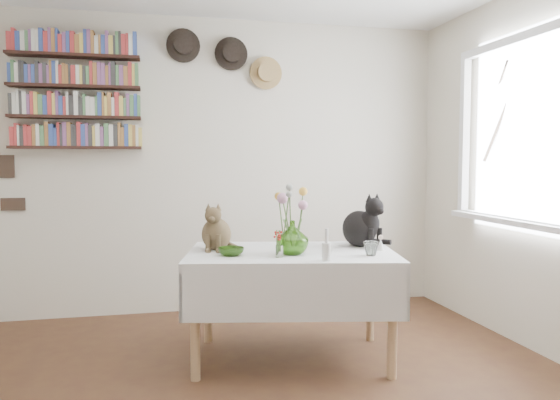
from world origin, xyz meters
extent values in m
cube|color=beige|center=(0.00, 2.27, 1.25)|extent=(4.04, 0.04, 2.54)
cube|color=white|center=(1.97, 0.80, 1.50)|extent=(0.01, 1.40, 1.20)
cube|color=white|center=(1.97, 0.80, 2.13)|extent=(0.06, 1.52, 0.06)
cube|color=white|center=(1.97, 0.80, 0.87)|extent=(0.06, 1.52, 0.06)
cube|color=white|center=(1.97, 1.53, 1.50)|extent=(0.06, 0.06, 1.20)
cube|color=white|center=(1.94, 0.80, 0.87)|extent=(0.12, 1.50, 0.04)
cube|color=white|center=(0.36, 0.93, 0.68)|extent=(1.47, 1.10, 0.06)
cylinder|color=tan|center=(-0.28, 0.71, 0.33)|extent=(0.06, 0.06, 0.65)
cylinder|color=tan|center=(0.86, 0.48, 0.33)|extent=(0.06, 0.06, 0.65)
cylinder|color=tan|center=(-0.14, 1.39, 0.33)|extent=(0.06, 0.06, 0.65)
cylinder|color=tan|center=(1.00, 1.15, 0.33)|extent=(0.06, 0.06, 0.65)
imported|color=#73B742|center=(0.33, 0.82, 0.82)|extent=(0.21, 0.21, 0.21)
imported|color=#73B742|center=(-0.05, 0.86, 0.73)|extent=(0.18, 0.18, 0.05)
imported|color=white|center=(0.79, 0.66, 0.75)|extent=(0.11, 0.11, 0.09)
cylinder|color=white|center=(0.47, 0.56, 0.76)|extent=(0.05, 0.05, 0.11)
cylinder|color=white|center=(0.47, 0.56, 0.86)|extent=(0.02, 0.02, 0.08)
cylinder|color=white|center=(0.23, 0.73, 0.75)|extent=(0.05, 0.05, 0.07)
cone|color=white|center=(0.93, 0.83, 0.75)|extent=(0.05, 0.05, 0.08)
sphere|color=beige|center=(0.93, 0.83, 0.80)|extent=(0.03, 0.03, 0.03)
cylinder|color=#4C7233|center=(0.30, 0.83, 0.91)|extent=(0.01, 0.01, 0.30)
sphere|color=#D893B9|center=(0.30, 0.83, 1.06)|extent=(0.07, 0.07, 0.07)
cylinder|color=#4C7233|center=(0.37, 0.80, 0.89)|extent=(0.01, 0.01, 0.26)
sphere|color=#D893B9|center=(0.37, 0.80, 1.02)|extent=(0.06, 0.06, 0.06)
cylinder|color=#4C7233|center=(0.39, 0.85, 0.93)|extent=(0.01, 0.01, 0.34)
sphere|color=yellow|center=(0.39, 0.85, 1.10)|extent=(0.06, 0.06, 0.06)
cylinder|color=#4C7233|center=(0.27, 0.86, 0.91)|extent=(0.01, 0.01, 0.31)
sphere|color=yellow|center=(0.27, 0.86, 1.07)|extent=(0.05, 0.05, 0.05)
cylinder|color=#4C7233|center=(0.33, 0.87, 0.94)|extent=(0.01, 0.01, 0.37)
sphere|color=#999E93|center=(0.33, 0.87, 1.13)|extent=(0.04, 0.04, 0.04)
cylinder|color=#4C7233|center=(0.28, 0.79, 0.92)|extent=(0.01, 0.01, 0.33)
sphere|color=#999E93|center=(0.28, 0.79, 1.09)|extent=(0.04, 0.04, 0.04)
cube|color=black|center=(-1.10, 2.16, 1.40)|extent=(1.00, 0.16, 0.02)
cube|color=black|center=(-1.10, 2.16, 1.64)|extent=(1.00, 0.16, 0.02)
cube|color=black|center=(-1.10, 2.16, 1.88)|extent=(1.00, 0.16, 0.02)
cube|color=black|center=(-1.10, 2.16, 2.12)|extent=(1.00, 0.16, 0.02)
cylinder|color=black|center=(-0.25, 2.21, 2.25)|extent=(0.28, 0.02, 0.28)
cylinder|color=black|center=(-0.25, 2.17, 2.25)|extent=(0.16, 0.08, 0.16)
cylinder|color=black|center=(0.15, 2.21, 2.20)|extent=(0.28, 0.02, 0.28)
cylinder|color=black|center=(0.15, 2.17, 2.20)|extent=(0.16, 0.08, 0.16)
cylinder|color=tan|center=(0.45, 2.21, 2.05)|extent=(0.28, 0.02, 0.28)
cylinder|color=tan|center=(0.45, 2.17, 2.05)|extent=(0.16, 0.08, 0.16)
cube|color=#38281E|center=(-1.65, 2.23, 1.25)|extent=(0.14, 0.02, 0.18)
cube|color=#38281E|center=(-1.60, 2.23, 0.95)|extent=(0.18, 0.02, 0.10)
camera|label=1|loc=(-0.50, -2.46, 1.29)|focal=35.00mm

